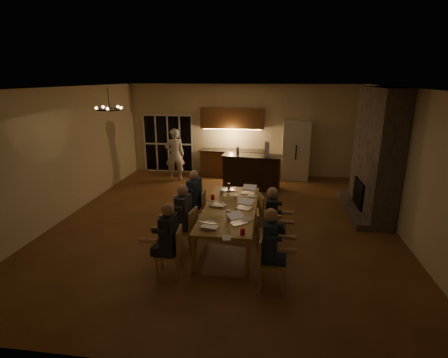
% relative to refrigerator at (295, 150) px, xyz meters
% --- Properties ---
extents(floor, '(9.00, 9.00, 0.00)m').
position_rel_refrigerator_xyz_m(floor, '(-1.90, -4.15, -1.00)').
color(floor, brown).
rests_on(floor, ground).
extents(back_wall, '(8.00, 0.04, 3.20)m').
position_rel_refrigerator_xyz_m(back_wall, '(-1.90, 0.37, 0.60)').
color(back_wall, beige).
rests_on(back_wall, ground).
extents(left_wall, '(0.04, 9.00, 3.20)m').
position_rel_refrigerator_xyz_m(left_wall, '(-5.92, -4.15, 0.60)').
color(left_wall, beige).
rests_on(left_wall, ground).
extents(right_wall, '(0.04, 9.00, 3.20)m').
position_rel_refrigerator_xyz_m(right_wall, '(2.12, -4.15, 0.60)').
color(right_wall, beige).
rests_on(right_wall, ground).
extents(ceiling, '(8.00, 9.00, 0.04)m').
position_rel_refrigerator_xyz_m(ceiling, '(-1.90, -4.15, 2.22)').
color(ceiling, white).
rests_on(ceiling, back_wall).
extents(french_doors, '(1.86, 0.08, 2.10)m').
position_rel_refrigerator_xyz_m(french_doors, '(-4.60, 0.32, 0.05)').
color(french_doors, black).
rests_on(french_doors, ground).
extents(fireplace, '(0.58, 2.50, 3.20)m').
position_rel_refrigerator_xyz_m(fireplace, '(1.80, -2.95, 0.60)').
color(fireplace, '#5E544A').
rests_on(fireplace, ground).
extents(kitchenette, '(2.24, 0.68, 2.40)m').
position_rel_refrigerator_xyz_m(kitchenette, '(-2.20, 0.05, 0.20)').
color(kitchenette, brown).
rests_on(kitchenette, ground).
extents(refrigerator, '(0.90, 0.68, 2.00)m').
position_rel_refrigerator_xyz_m(refrigerator, '(0.00, 0.00, 0.00)').
color(refrigerator, beige).
rests_on(refrigerator, ground).
extents(dining_table, '(1.10, 2.92, 0.75)m').
position_rel_refrigerator_xyz_m(dining_table, '(-1.64, -5.07, -0.62)').
color(dining_table, '#A87B43').
rests_on(dining_table, ground).
extents(bar_island, '(1.91, 0.88, 1.08)m').
position_rel_refrigerator_xyz_m(bar_island, '(-1.41, -1.34, -0.46)').
color(bar_island, black).
rests_on(bar_island, ground).
extents(chair_left_near, '(0.47, 0.47, 0.89)m').
position_rel_refrigerator_xyz_m(chair_left_near, '(-2.55, -6.60, -0.55)').
color(chair_left_near, tan).
rests_on(chair_left_near, ground).
extents(chair_left_mid, '(0.50, 0.50, 0.89)m').
position_rel_refrigerator_xyz_m(chair_left_mid, '(-2.51, -5.63, -0.55)').
color(chair_left_mid, tan).
rests_on(chair_left_mid, ground).
extents(chair_left_far, '(0.46, 0.46, 0.89)m').
position_rel_refrigerator_xyz_m(chair_left_far, '(-2.53, -4.49, -0.55)').
color(chair_left_far, tan).
rests_on(chair_left_far, ground).
extents(chair_right_near, '(0.48, 0.48, 0.89)m').
position_rel_refrigerator_xyz_m(chair_right_near, '(-0.71, -6.73, -0.55)').
color(chair_right_near, tan).
rests_on(chair_right_near, ground).
extents(chair_right_mid, '(0.48, 0.48, 0.89)m').
position_rel_refrigerator_xyz_m(chair_right_mid, '(-0.83, -5.58, -0.55)').
color(chair_right_mid, tan).
rests_on(chair_right_mid, ground).
extents(chair_right_far, '(0.55, 0.55, 0.89)m').
position_rel_refrigerator_xyz_m(chair_right_far, '(-0.81, -4.53, -0.55)').
color(chair_right_far, tan).
rests_on(chair_right_far, ground).
extents(person_left_near, '(0.63, 0.63, 1.38)m').
position_rel_refrigerator_xyz_m(person_left_near, '(-2.51, -6.66, -0.31)').
color(person_left_near, '#24282E').
rests_on(person_left_near, ground).
extents(person_right_near, '(0.63, 0.63, 1.38)m').
position_rel_refrigerator_xyz_m(person_right_near, '(-0.78, -6.66, -0.31)').
color(person_right_near, navy).
rests_on(person_right_near, ground).
extents(person_left_mid, '(0.66, 0.66, 1.38)m').
position_rel_refrigerator_xyz_m(person_left_mid, '(-2.53, -5.60, -0.31)').
color(person_left_mid, '#393D44').
rests_on(person_left_mid, ground).
extents(person_right_mid, '(0.62, 0.62, 1.38)m').
position_rel_refrigerator_xyz_m(person_right_mid, '(-0.76, -5.52, -0.31)').
color(person_right_mid, '#24282E').
rests_on(person_right_mid, ground).
extents(person_left_far, '(0.69, 0.69, 1.38)m').
position_rel_refrigerator_xyz_m(person_left_far, '(-2.55, -4.48, -0.31)').
color(person_left_far, navy).
rests_on(person_left_far, ground).
extents(standing_person, '(0.76, 0.63, 1.79)m').
position_rel_refrigerator_xyz_m(standing_person, '(-4.05, -0.78, -0.11)').
color(standing_person, silver).
rests_on(standing_person, ground).
extents(chandelier, '(0.56, 0.56, 0.03)m').
position_rel_refrigerator_xyz_m(chandelier, '(-4.31, -4.78, 1.75)').
color(chandelier, black).
rests_on(chandelier, ceiling).
extents(laptop_a, '(0.37, 0.34, 0.23)m').
position_rel_refrigerator_xyz_m(laptop_a, '(-1.89, -6.12, -0.14)').
color(laptop_a, silver).
rests_on(laptop_a, dining_table).
extents(laptop_b, '(0.42, 0.42, 0.23)m').
position_rel_refrigerator_xyz_m(laptop_b, '(-1.38, -5.88, -0.14)').
color(laptop_b, silver).
rests_on(laptop_b, dining_table).
extents(laptop_c, '(0.37, 0.34, 0.23)m').
position_rel_refrigerator_xyz_m(laptop_c, '(-1.92, -4.99, -0.14)').
color(laptop_c, silver).
rests_on(laptop_c, dining_table).
extents(laptop_d, '(0.40, 0.37, 0.23)m').
position_rel_refrigerator_xyz_m(laptop_d, '(-1.34, -5.09, -0.14)').
color(laptop_d, silver).
rests_on(laptop_d, dining_table).
extents(laptop_e, '(0.39, 0.36, 0.23)m').
position_rel_refrigerator_xyz_m(laptop_e, '(-1.84, -3.91, -0.14)').
color(laptop_e, silver).
rests_on(laptop_e, dining_table).
extents(laptop_f, '(0.36, 0.32, 0.23)m').
position_rel_refrigerator_xyz_m(laptop_f, '(-1.31, -4.08, -0.14)').
color(laptop_f, silver).
rests_on(laptop_f, dining_table).
extents(mug_front, '(0.08, 0.08, 0.10)m').
position_rel_refrigerator_xyz_m(mug_front, '(-1.63, -5.49, -0.20)').
color(mug_front, white).
rests_on(mug_front, dining_table).
extents(mug_mid, '(0.09, 0.09, 0.10)m').
position_rel_refrigerator_xyz_m(mug_mid, '(-1.58, -4.59, -0.20)').
color(mug_mid, white).
rests_on(mug_mid, dining_table).
extents(mug_back, '(0.08, 0.08, 0.10)m').
position_rel_refrigerator_xyz_m(mug_back, '(-1.95, -4.23, -0.20)').
color(mug_back, white).
rests_on(mug_back, dining_table).
extents(redcup_near, '(0.08, 0.08, 0.12)m').
position_rel_refrigerator_xyz_m(redcup_near, '(-1.26, -6.38, -0.19)').
color(redcup_near, red).
rests_on(redcup_near, dining_table).
extents(redcup_mid, '(0.09, 0.09, 0.12)m').
position_rel_refrigerator_xyz_m(redcup_mid, '(-2.09, -4.64, -0.19)').
color(redcup_mid, red).
rests_on(redcup_mid, dining_table).
extents(can_silver, '(0.07, 0.07, 0.12)m').
position_rel_refrigerator_xyz_m(can_silver, '(-1.58, -5.75, -0.19)').
color(can_silver, '#B2B2B7').
rests_on(can_silver, dining_table).
extents(can_cola, '(0.06, 0.06, 0.12)m').
position_rel_refrigerator_xyz_m(can_cola, '(-1.83, -3.73, -0.19)').
color(can_cola, '#3F0F0C').
rests_on(can_cola, dining_table).
extents(plate_near, '(0.24, 0.24, 0.02)m').
position_rel_refrigerator_xyz_m(plate_near, '(-1.24, -5.68, -0.24)').
color(plate_near, white).
rests_on(plate_near, dining_table).
extents(plate_left, '(0.22, 0.22, 0.02)m').
position_rel_refrigerator_xyz_m(plate_left, '(-1.93, -5.94, -0.24)').
color(plate_left, white).
rests_on(plate_left, dining_table).
extents(plate_far, '(0.23, 0.23, 0.02)m').
position_rel_refrigerator_xyz_m(plate_far, '(-1.22, -4.31, -0.24)').
color(plate_far, white).
rests_on(plate_far, dining_table).
extents(notepad, '(0.18, 0.23, 0.01)m').
position_rel_refrigerator_xyz_m(notepad, '(-1.52, -6.55, -0.24)').
color(notepad, white).
rests_on(notepad, dining_table).
extents(bar_bottle, '(0.09, 0.09, 0.24)m').
position_rel_refrigerator_xyz_m(bar_bottle, '(-1.87, -1.26, 0.20)').
color(bar_bottle, '#99999E').
rests_on(bar_bottle, bar_island).
extents(bar_blender, '(0.14, 0.14, 0.44)m').
position_rel_refrigerator_xyz_m(bar_blender, '(-0.95, -1.42, 0.30)').
color(bar_blender, silver).
rests_on(bar_blender, bar_island).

